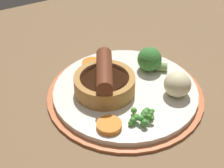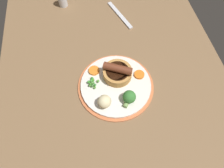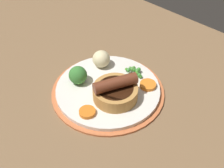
{
  "view_description": "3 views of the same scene",
  "coord_description": "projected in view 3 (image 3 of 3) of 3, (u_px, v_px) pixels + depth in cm",
  "views": [
    {
      "loc": [
        26.06,
        40.93,
        42.73
      ],
      "look_at": [
        4.12,
        -1.1,
        5.46
      ],
      "focal_mm": 60.0,
      "sensor_mm": 36.0,
      "label": 1
    },
    {
      "loc": [
        -30.0,
        6.85,
        62.3
      ],
      "look_at": [
        1.46,
        1.42,
        6.16
      ],
      "focal_mm": 32.0,
      "sensor_mm": 36.0,
      "label": 2
    },
    {
      "loc": [
        37.08,
        -37.08,
        53.0
      ],
      "look_at": [
        2.79,
        0.75,
        5.46
      ],
      "focal_mm": 50.0,
      "sensor_mm": 36.0,
      "label": 3
    }
  ],
  "objects": [
    {
      "name": "pea_pile",
      "position": [
        135.0,
        71.0,
        0.73
      ],
      "size": [
        4.71,
        4.09,
        1.91
      ],
      "color": "#468534",
      "rests_on": "dinner_plate"
    },
    {
      "name": "broccoli_floret_near",
      "position": [
        78.0,
        75.0,
        0.71
      ],
      "size": [
        5.06,
        4.56,
        4.19
      ],
      "rotation": [
        0.0,
        0.0,
        5.65
      ],
      "color": "#387A33",
      "rests_on": "dinner_plate"
    },
    {
      "name": "carrot_slice_1",
      "position": [
        87.0,
        112.0,
        0.64
      ],
      "size": [
        4.45,
        4.45,
        0.83
      ],
      "primitive_type": "cylinder",
      "rotation": [
        0.0,
        0.0,
        2.78
      ],
      "color": "orange",
      "rests_on": "dinner_plate"
    },
    {
      "name": "potato_chunk_0",
      "position": [
        101.0,
        59.0,
        0.75
      ],
      "size": [
        6.03,
        6.04,
        4.04
      ],
      "primitive_type": "ellipsoid",
      "rotation": [
        0.0,
        0.0,
        2.28
      ],
      "color": "beige",
      "rests_on": "dinner_plate"
    },
    {
      "name": "dining_table",
      "position": [
        101.0,
        92.0,
        0.73
      ],
      "size": [
        110.0,
        80.0,
        3.0
      ],
      "primitive_type": "cube",
      "color": "brown",
      "rests_on": "ground"
    },
    {
      "name": "dinner_plate",
      "position": [
        109.0,
        89.0,
        0.71
      ],
      "size": [
        25.64,
        25.64,
        1.4
      ],
      "color": "#CC6B3D",
      "rests_on": "dining_table"
    },
    {
      "name": "carrot_slice_0",
      "position": [
        148.0,
        85.0,
        0.71
      ],
      "size": [
        4.51,
        4.51,
        0.8
      ],
      "primitive_type": "cylinder",
      "rotation": [
        0.0,
        0.0,
        2.89
      ],
      "color": "orange",
      "rests_on": "dinner_plate"
    },
    {
      "name": "sausage_pudding",
      "position": [
        115.0,
        91.0,
        0.67
      ],
      "size": [
        9.78,
        9.78,
        5.5
      ],
      "rotation": [
        0.0,
        0.0,
        1.12
      ],
      "color": "#BC8442",
      "rests_on": "dinner_plate"
    }
  ]
}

